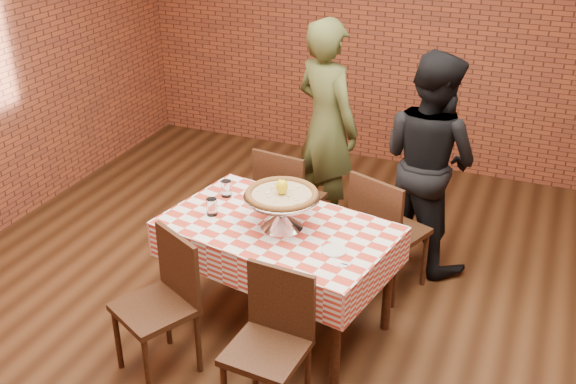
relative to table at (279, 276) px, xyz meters
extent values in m
plane|color=black|center=(0.11, -0.10, -0.38)|extent=(6.00, 6.00, 0.00)
plane|color=brown|center=(0.11, 2.90, 1.08)|extent=(5.50, 0.00, 5.50)
cube|color=#452718|center=(0.00, 0.00, 0.00)|extent=(1.54, 1.09, 0.75)
cylinder|color=tan|center=(0.03, -0.01, 0.60)|extent=(0.62, 0.62, 0.03)
ellipsoid|color=yellow|center=(0.03, -0.01, 0.66)|extent=(0.10, 0.10, 0.10)
cylinder|color=white|center=(-0.45, -0.04, 0.44)|extent=(0.08, 0.08, 0.11)
cylinder|color=white|center=(-0.48, 0.23, 0.44)|extent=(0.08, 0.08, 0.11)
cylinder|color=white|center=(0.42, -0.16, 0.39)|extent=(0.18, 0.18, 0.01)
cube|color=white|center=(0.52, -0.29, 0.39)|extent=(0.05, 0.04, 0.00)
cube|color=white|center=(0.53, -0.26, 0.39)|extent=(0.05, 0.04, 0.00)
cube|color=silver|center=(0.07, 0.29, 0.46)|extent=(0.12, 0.10, 0.15)
imported|color=#454D26|center=(-0.19, 1.44, 0.50)|extent=(0.76, 0.67, 1.74)
imported|color=black|center=(0.69, 1.19, 0.45)|extent=(1.00, 0.94, 1.64)
camera|label=1|loc=(1.47, -3.39, 2.49)|focal=42.36mm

